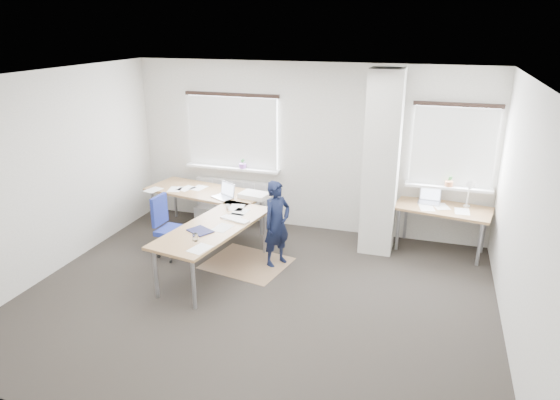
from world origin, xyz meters
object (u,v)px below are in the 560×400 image
(desk_side, at_px, (443,210))
(person, at_px, (277,224))
(desk_main, at_px, (212,209))
(task_chair, at_px, (171,240))

(desk_side, bearing_deg, person, -142.95)
(desk_side, distance_m, person, 2.57)
(desk_main, distance_m, person, 1.09)
(desk_side, height_order, task_chair, desk_side)
(task_chair, height_order, person, person)
(desk_side, height_order, person, person)
(task_chair, relative_size, person, 0.75)
(task_chair, bearing_deg, person, 11.99)
(desk_main, bearing_deg, desk_side, 27.01)
(desk_main, bearing_deg, task_chair, -134.43)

